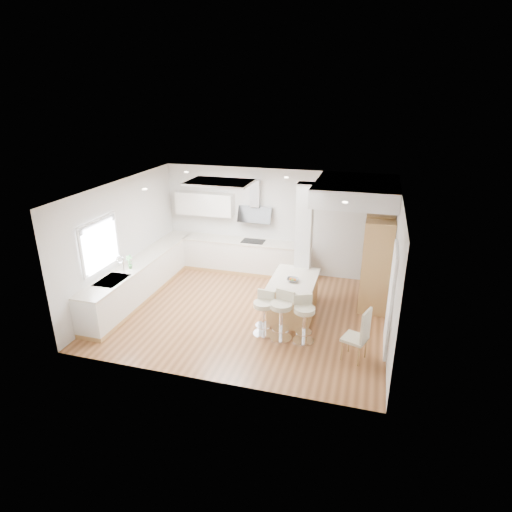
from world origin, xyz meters
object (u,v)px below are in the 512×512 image
(dining_chair, at_px, (360,334))
(bar_stool_a, at_px, (264,311))
(bar_stool_b, at_px, (282,313))
(peninsula, at_px, (293,297))
(bar_stool_c, at_px, (304,317))

(dining_chair, bearing_deg, bar_stool_a, -172.91)
(bar_stool_b, distance_m, dining_chair, 1.57)
(peninsula, xyz_separation_m, bar_stool_b, (-0.04, -1.01, 0.12))
(bar_stool_c, xyz_separation_m, dining_chair, (1.09, -0.37, 0.03))
(bar_stool_a, bearing_deg, bar_stool_c, 3.62)
(bar_stool_a, height_order, bar_stool_b, bar_stool_b)
(bar_stool_b, bearing_deg, peninsula, 102.79)
(dining_chair, bearing_deg, bar_stool_b, -173.89)
(bar_stool_a, xyz_separation_m, bar_stool_c, (0.82, -0.04, 0.02))
(bar_stool_a, relative_size, bar_stool_c, 0.97)
(bar_stool_b, height_order, dining_chair, dining_chair)
(bar_stool_a, bearing_deg, peninsula, 72.72)
(bar_stool_b, height_order, bar_stool_c, bar_stool_b)
(peninsula, bearing_deg, bar_stool_a, -113.73)
(peninsula, height_order, bar_stool_a, peninsula)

